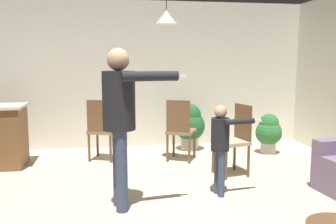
% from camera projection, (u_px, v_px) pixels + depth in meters
% --- Properties ---
extents(ground, '(7.68, 7.68, 0.00)m').
position_uv_depth(ground, '(165.00, 212.00, 3.93)').
color(ground, beige).
extents(wall_back, '(6.40, 0.10, 2.70)m').
position_uv_depth(wall_back, '(138.00, 75.00, 6.87)').
color(wall_back, silver).
rests_on(wall_back, ground).
extents(person_adult, '(0.88, 0.50, 1.74)m').
position_uv_depth(person_adult, '(120.00, 111.00, 3.90)').
color(person_adult, '#384260').
rests_on(person_adult, ground).
extents(person_child, '(0.59, 0.31, 1.09)m').
position_uv_depth(person_child, '(221.00, 140.00, 4.35)').
color(person_child, '#384260').
rests_on(person_child, ground).
extents(dining_chair_near_wall, '(0.54, 0.54, 1.00)m').
position_uv_depth(dining_chair_near_wall, '(102.00, 127.00, 5.90)').
color(dining_chair_near_wall, brown).
rests_on(dining_chair_near_wall, ground).
extents(dining_chair_centre_back, '(0.50, 0.50, 1.00)m').
position_uv_depth(dining_chair_centre_back, '(236.00, 137.00, 5.18)').
color(dining_chair_centre_back, brown).
rests_on(dining_chair_centre_back, ground).
extents(dining_chair_spare, '(0.56, 0.56, 1.00)m').
position_uv_depth(dining_chair_spare, '(180.00, 128.00, 5.87)').
color(dining_chair_spare, brown).
rests_on(dining_chair_spare, ground).
extents(potted_plant_corner, '(0.45, 0.45, 0.70)m').
position_uv_depth(potted_plant_corner, '(269.00, 132.00, 6.40)').
color(potted_plant_corner, '#B7B2AD').
rests_on(potted_plant_corner, ground).
extents(potted_plant_by_wall, '(0.55, 0.55, 0.84)m').
position_uv_depth(potted_plant_by_wall, '(190.00, 125.00, 6.66)').
color(potted_plant_by_wall, '#B7B2AD').
rests_on(potted_plant_by_wall, ground).
extents(ceiling_light_pendant, '(0.32, 0.32, 0.55)m').
position_uv_depth(ceiling_light_pendant, '(166.00, 17.00, 5.41)').
color(ceiling_light_pendant, silver).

